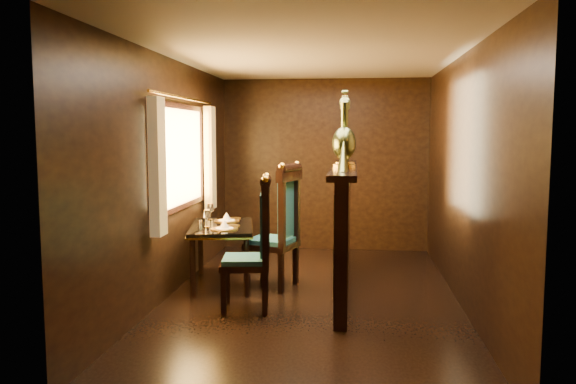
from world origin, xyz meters
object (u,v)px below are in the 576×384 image
Objects in this scene: peacock_right at (345,131)px; chair_right at (282,223)px; chair_left at (258,240)px; peacock_left at (344,129)px; dining_table at (221,231)px.

chair_right is at bearing -166.71° from peacock_right.
peacock_left reaches higher than chair_left.
dining_table is at bearing 116.02° from chair_left.
peacock_left is (0.67, -0.35, 1.03)m from chair_right.
peacock_right is (1.38, 0.08, 1.12)m from dining_table.
peacock_left reaches higher than peacock_right.
peacock_right is at bearing 90.00° from peacock_left.
peacock_right is (0.81, 0.94, 1.05)m from chair_left.
peacock_left is (0.81, 0.43, 1.07)m from chair_left.
dining_table is 1.78m from peacock_right.
dining_table is 0.90× the size of chair_right.
chair_left is 1.66× the size of peacock_left.
peacock_right is at bearing 41.71° from chair_left.
dining_table is 1.03m from chair_left.
dining_table is 0.72m from chair_right.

